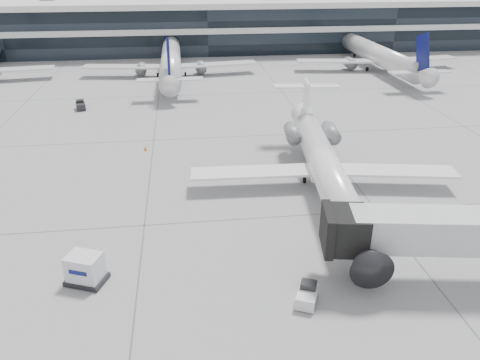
{
  "coord_description": "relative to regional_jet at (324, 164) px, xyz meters",
  "views": [
    {
      "loc": [
        -6.36,
        -33.87,
        20.0
      ],
      "look_at": [
        -1.76,
        2.23,
        2.6
      ],
      "focal_mm": 35.0,
      "sensor_mm": 36.0,
      "label": 1
    }
  ],
  "objects": [
    {
      "name": "terminal",
      "position": [
        -6.54,
        77.09,
        2.52
      ],
      "size": [
        170.0,
        22.0,
        10.0
      ],
      "primitive_type": "cube",
      "color": "black",
      "rests_on": "ground"
    },
    {
      "name": "bg_jet_center",
      "position": [
        -14.54,
        50.09,
        -2.48
      ],
      "size": [
        32.0,
        40.0,
        9.6
      ],
      "primitive_type": null,
      "color": "silver",
      "rests_on": "ground"
    },
    {
      "name": "regional_jet",
      "position": [
        0.0,
        0.0,
        0.0
      ],
      "size": [
        25.15,
        31.4,
        7.25
      ],
      "rotation": [
        0.0,
        0.0,
        -0.11
      ],
      "color": "white",
      "rests_on": "ground"
    },
    {
      "name": "traffic_cone",
      "position": [
        -17.34,
        11.84,
        -2.22
      ],
      "size": [
        0.44,
        0.44,
        0.54
      ],
      "rotation": [
        0.0,
        0.0,
        -0.23
      ],
      "color": "#FF5F0D",
      "rests_on": "ground"
    },
    {
      "name": "cargo_uld",
      "position": [
        -19.98,
        -11.92,
        -1.43
      ],
      "size": [
        3.06,
        2.69,
        2.08
      ],
      "rotation": [
        0.0,
        0.0,
        -0.38
      ],
      "color": "black",
      "rests_on": "ground"
    },
    {
      "name": "ground",
      "position": [
        -6.54,
        -4.91,
        -2.48
      ],
      "size": [
        220.0,
        220.0,
        0.0
      ],
      "primitive_type": "plane",
      "color": "gray",
      "rests_on": "ground"
    },
    {
      "name": "baggage_tug",
      "position": [
        -5.67,
        -15.84,
        -1.91
      ],
      "size": [
        1.88,
        2.3,
        1.27
      ],
      "rotation": [
        0.0,
        0.0,
        -0.41
      ],
      "color": "silver",
      "rests_on": "ground"
    },
    {
      "name": "bg_jet_right",
      "position": [
        25.46,
        50.09,
        -2.48
      ],
      "size": [
        32.0,
        40.0,
        9.6
      ],
      "primitive_type": null,
      "color": "silver",
      "rests_on": "ground"
    },
    {
      "name": "far_tug",
      "position": [
        -27.5,
        29.24,
        -1.88
      ],
      "size": [
        1.71,
        2.32,
        1.32
      ],
      "rotation": [
        0.0,
        0.0,
        0.25
      ],
      "color": "black",
      "rests_on": "ground"
    },
    {
      "name": "jet_bridge",
      "position": [
        4.94,
        -15.01,
        1.46
      ],
      "size": [
        16.82,
        5.75,
        5.4
      ],
      "rotation": [
        0.0,
        0.0,
        -0.16
      ],
      "color": "silver",
      "rests_on": "ground"
    }
  ]
}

